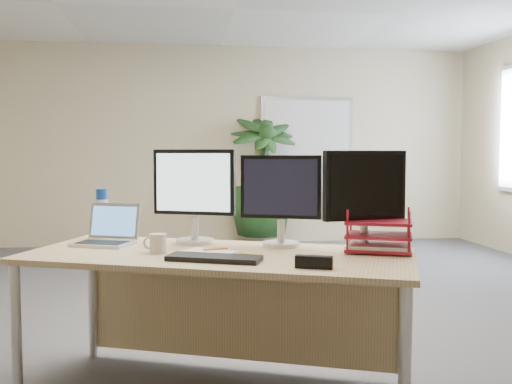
{
  "coord_description": "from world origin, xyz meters",
  "views": [
    {
      "loc": [
        -0.58,
        -3.82,
        1.26
      ],
      "look_at": [
        -0.01,
        0.35,
        0.96
      ],
      "focal_mm": 40.0,
      "sensor_mm": 36.0,
      "label": 1
    }
  ],
  "objects": [
    {
      "name": "monitor_dark",
      "position": [
        0.38,
        -0.98,
        1.05
      ],
      "size": [
        0.46,
        0.21,
        0.52
      ],
      "color": "silver",
      "rests_on": "desk"
    },
    {
      "name": "spiral_notebook",
      "position": [
        -0.44,
        -0.99,
        0.75
      ],
      "size": [
        0.33,
        0.31,
        0.01
      ],
      "primitive_type": "cube",
      "rotation": [
        0.0,
        0.0,
        -0.64
      ],
      "color": "white",
      "rests_on": "desk"
    },
    {
      "name": "whiteboard",
      "position": [
        1.2,
        3.97,
        1.55
      ],
      "size": [
        1.3,
        0.04,
        0.95
      ],
      "color": "silver",
      "rests_on": "back_wall"
    },
    {
      "name": "keyboard",
      "position": [
        -0.42,
        -1.16,
        0.76
      ],
      "size": [
        0.47,
        0.3,
        0.02
      ],
      "primitive_type": "cube",
      "rotation": [
        0.0,
        0.0,
        -0.38
      ],
      "color": "black",
      "rests_on": "desk"
    },
    {
      "name": "yellow_highlighter",
      "position": [
        -0.24,
        -1.08,
        0.76
      ],
      "size": [
        0.11,
        0.09,
        0.02
      ],
      "primitive_type": "cylinder",
      "rotation": [
        0.0,
        1.57,
        -0.64
      ],
      "color": "yellow",
      "rests_on": "desk"
    },
    {
      "name": "floor_plant",
      "position": [
        0.52,
        3.7,
        0.75
      ],
      "size": [
        0.93,
        0.93,
        1.5
      ],
      "primitive_type": "imported",
      "rotation": [
        0.0,
        0.0,
        0.11
      ],
      "color": "#163C1A",
      "rests_on": "floor"
    },
    {
      "name": "stapler",
      "position": [
        0.01,
        -1.4,
        0.78
      ],
      "size": [
        0.17,
        0.1,
        0.05
      ],
      "primitive_type": "cube",
      "rotation": [
        0.0,
        0.0,
        -0.38
      ],
      "color": "black",
      "rests_on": "desk"
    },
    {
      "name": "floor",
      "position": [
        0.0,
        0.0,
        0.0
      ],
      "size": [
        8.0,
        8.0,
        0.0
      ],
      "primitive_type": "plane",
      "color": "#45454A",
      "rests_on": "ground"
    },
    {
      "name": "letter_tray",
      "position": [
        0.43,
        -1.04,
        0.82
      ],
      "size": [
        0.4,
        0.35,
        0.15
      ],
      "color": "maroon",
      "rests_on": "desk"
    },
    {
      "name": "coffee_mug",
      "position": [
        -0.69,
        -0.92,
        0.8
      ],
      "size": [
        0.13,
        0.09,
        0.1
      ],
      "color": "silver",
      "rests_on": "desk"
    },
    {
      "name": "desk",
      "position": [
        -0.34,
        -0.86,
        0.59
      ],
      "size": [
        2.11,
        1.48,
        0.75
      ],
      "color": "tan",
      "rests_on": "floor"
    },
    {
      "name": "monitor_right",
      "position": [
        -0.03,
        -0.79,
        1.03
      ],
      "size": [
        0.43,
        0.2,
        0.49
      ],
      "color": "silver",
      "rests_on": "desk"
    },
    {
      "name": "orange_pen",
      "position": [
        -0.4,
        -0.94,
        0.76
      ],
      "size": [
        0.13,
        0.03,
        0.01
      ],
      "primitive_type": "cylinder",
      "rotation": [
        0.0,
        1.57,
        0.17
      ],
      "color": "orange",
      "rests_on": "spiral_notebook"
    },
    {
      "name": "monitor_left",
      "position": [
        -0.49,
        -0.62,
        1.05
      ],
      "size": [
        0.45,
        0.21,
        0.53
      ],
      "color": "silver",
      "rests_on": "desk"
    },
    {
      "name": "back_wall",
      "position": [
        0.0,
        4.0,
        1.35
      ],
      "size": [
        7.0,
        0.04,
        2.7
      ],
      "primitive_type": "cube",
      "color": "beige",
      "rests_on": "floor"
    },
    {
      "name": "water_bottle",
      "position": [
        -1.03,
        -0.35,
        0.89
      ],
      "size": [
        0.08,
        0.08,
        0.29
      ],
      "color": "silver",
      "rests_on": "desk"
    },
    {
      "name": "laptop",
      "position": [
        -0.97,
        -0.58,
        0.8
      ],
      "size": [
        0.38,
        0.36,
        0.22
      ],
      "color": "silver",
      "rests_on": "desk"
    }
  ]
}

